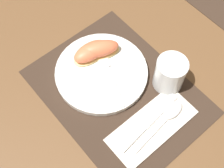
# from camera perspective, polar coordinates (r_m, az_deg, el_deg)

# --- Properties ---
(ground_plane) EXTENTS (3.00, 3.00, 0.00)m
(ground_plane) POSITION_cam_1_polar(r_m,az_deg,el_deg) (0.82, 1.13, -1.45)
(ground_plane) COLOR brown
(placemat) EXTENTS (0.44, 0.33, 0.00)m
(placemat) POSITION_cam_1_polar(r_m,az_deg,el_deg) (0.82, 1.13, -1.38)
(placemat) COLOR #38281E
(placemat) RESTS_ON ground_plane
(plate) EXTENTS (0.25, 0.25, 0.02)m
(plate) POSITION_cam_1_polar(r_m,az_deg,el_deg) (0.83, -1.98, 2.11)
(plate) COLOR white
(plate) RESTS_ON placemat
(juice_glass) EXTENTS (0.08, 0.08, 0.09)m
(juice_glass) POSITION_cam_1_polar(r_m,az_deg,el_deg) (0.80, 10.46, 1.66)
(juice_glass) COLOR silver
(juice_glass) RESTS_ON placemat
(napkin) EXTENTS (0.10, 0.23, 0.00)m
(napkin) POSITION_cam_1_polar(r_m,az_deg,el_deg) (0.78, 7.55, -7.37)
(napkin) COLOR silver
(napkin) RESTS_ON placemat
(knife) EXTENTS (0.04, 0.20, 0.01)m
(knife) POSITION_cam_1_polar(r_m,az_deg,el_deg) (0.78, 6.53, -7.14)
(knife) COLOR silver
(knife) RESTS_ON napkin
(spoon) EXTENTS (0.04, 0.18, 0.01)m
(spoon) POSITION_cam_1_polar(r_m,az_deg,el_deg) (0.79, 10.01, -5.87)
(spoon) COLOR silver
(spoon) RESTS_ON napkin
(fork) EXTENTS (0.19, 0.09, 0.00)m
(fork) POSITION_cam_1_polar(r_m,az_deg,el_deg) (0.82, -0.84, 2.64)
(fork) COLOR silver
(fork) RESTS_ON plate
(citrus_wedge_0) EXTENTS (0.09, 0.13, 0.04)m
(citrus_wedge_0) POSITION_cam_1_polar(r_m,az_deg,el_deg) (0.84, -2.51, 6.28)
(citrus_wedge_0) COLOR #F4DB84
(citrus_wedge_0) RESTS_ON plate
(citrus_wedge_1) EXTENTS (0.06, 0.11, 0.04)m
(citrus_wedge_1) POSITION_cam_1_polar(r_m,az_deg,el_deg) (0.84, -3.96, 5.87)
(citrus_wedge_1) COLOR #F4DB84
(citrus_wedge_1) RESTS_ON plate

